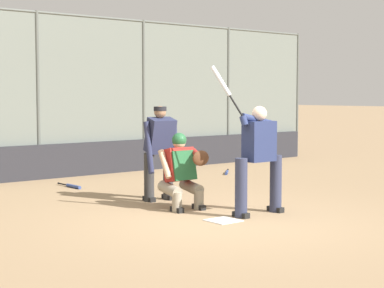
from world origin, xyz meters
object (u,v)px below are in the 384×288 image
object	(u,v)px
batter_at_plate	(258,156)
catcher_behind_plate	(182,170)
umpire_home	(160,150)
spare_bat_near_backstop	(227,172)
spare_bat_by_padding	(72,186)

from	to	relation	value
batter_at_plate	catcher_behind_plate	world-z (taller)	batter_at_plate
umpire_home	spare_bat_near_backstop	xyz separation A→B (m)	(-3.46, -2.11, -0.84)
spare_bat_near_backstop	spare_bat_by_padding	bearing A→B (deg)	-48.58
umpire_home	spare_bat_near_backstop	world-z (taller)	umpire_home
batter_at_plate	umpire_home	xyz separation A→B (m)	(0.41, -1.98, -0.03)
umpire_home	spare_bat_near_backstop	size ratio (longest dim) A/B	2.68
umpire_home	spare_bat_by_padding	distance (m)	2.54
spare_bat_near_backstop	spare_bat_by_padding	distance (m)	3.91
batter_at_plate	spare_bat_near_backstop	bearing A→B (deg)	-126.85
batter_at_plate	spare_bat_by_padding	distance (m)	4.50
catcher_behind_plate	spare_bat_by_padding	world-z (taller)	catcher_behind_plate
batter_at_plate	umpire_home	bearing A→B (deg)	-78.61
catcher_behind_plate	spare_bat_near_backstop	world-z (taller)	catcher_behind_plate
batter_at_plate	spare_bat_by_padding	size ratio (longest dim) A/B	2.68
spare_bat_near_backstop	umpire_home	bearing A→B (deg)	-13.68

